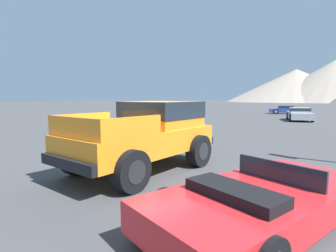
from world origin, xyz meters
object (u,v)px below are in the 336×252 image
object	(u,v)px
red_convertible_car	(261,201)
parked_car_silver	(300,114)
parked_car_blue	(286,110)
orange_pickup_truck	(149,131)

from	to	relation	value
red_convertible_car	parked_car_silver	size ratio (longest dim) A/B	0.95
parked_car_silver	red_convertible_car	bearing A→B (deg)	81.18
red_convertible_car	parked_car_blue	xyz separation A→B (m)	(-13.71, 30.08, 0.14)
orange_pickup_truck	red_convertible_car	xyz separation A→B (m)	(4.08, -0.75, -0.70)
orange_pickup_truck	red_convertible_car	distance (m)	4.20
orange_pickup_truck	parked_car_silver	size ratio (longest dim) A/B	1.14
parked_car_silver	parked_car_blue	bearing A→B (deg)	-88.82
parked_car_blue	parked_car_silver	size ratio (longest dim) A/B	0.99
parked_car_blue	parked_car_silver	xyz separation A→B (m)	(5.47, -8.99, 0.05)
parked_car_blue	parked_car_silver	bearing A→B (deg)	0.36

